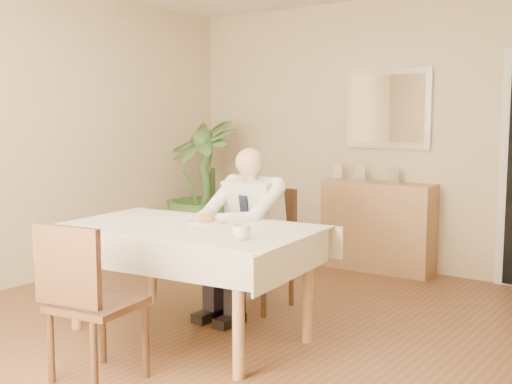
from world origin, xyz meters
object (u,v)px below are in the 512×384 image
Objects in this scene: chair_near at (85,295)px; potted_palm at (203,188)px; dining_table at (188,239)px; chair_far at (264,240)px; sideboard at (378,226)px; coffee_mug at (241,232)px; seated_man at (242,223)px.

potted_palm is (-1.71, 2.94, 0.20)m from chair_near.
chair_far reaches higher than dining_table.
potted_palm is (-1.83, -0.46, 0.29)m from sideboard.
chair_near is (0.10, -1.82, -0.01)m from chair_far.
sideboard reaches higher than coffee_mug.
seated_man is 1.17× the size of sideboard.
potted_palm is (-1.61, 1.41, 0.03)m from seated_man.
chair_far is 0.87× the size of sideboard.
seated_man is (-0.00, 0.59, 0.02)m from dining_table.
dining_table is at bearing -90.00° from seated_man.
dining_table is 2.48m from sideboard.
sideboard is at bearing 77.90° from chair_near.
potted_palm is at bearing 110.15° from chair_near.
chair_far is at bearing -100.86° from sideboard.
seated_man is at bearing -41.17° from potted_palm.
sideboard is at bearing 82.80° from chair_far.
coffee_mug is at bearing -44.59° from potted_palm.
coffee_mug is (0.57, -0.74, 0.11)m from seated_man.
chair_near is at bearing -91.05° from dining_table.
chair_far is 1.60m from sideboard.
chair_far is at bearing 83.02° from chair_near.
chair_near is at bearing -95.01° from sideboard.
chair_near reaches higher than dining_table.
chair_far is 1.21m from coffee_mug.
seated_man is at bearing 83.60° from chair_near.
seated_man is 1.90m from sideboard.
chair_near is 3.41m from potted_palm.
dining_table is 0.95m from chair_near.
dining_table is at bearing -51.16° from potted_palm.
chair_far reaches higher than coffee_mug.
chair_near is 0.73× the size of seated_man.
seated_man reaches higher than dining_table.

